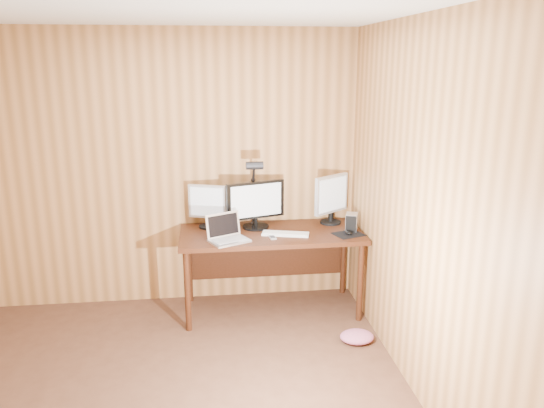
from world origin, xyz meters
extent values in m
plane|color=#AF753F|center=(0.00, 2.00, 1.25)|extent=(4.00, 0.00, 4.00)
plane|color=#AF753F|center=(1.75, 0.00, 1.25)|extent=(0.00, 4.00, 4.00)
cube|color=#37180B|center=(0.93, 1.63, 0.73)|extent=(1.60, 0.70, 0.04)
cube|color=#37180B|center=(0.93, 1.95, 0.45)|extent=(1.48, 0.02, 0.51)
cylinder|color=#37180B|center=(0.19, 1.34, 0.35)|extent=(0.05, 0.05, 0.71)
cylinder|color=#37180B|center=(0.19, 1.92, 0.35)|extent=(0.05, 0.05, 0.71)
cylinder|color=#37180B|center=(1.67, 1.34, 0.35)|extent=(0.05, 0.05, 0.71)
cylinder|color=#37180B|center=(1.67, 1.92, 0.35)|extent=(0.05, 0.05, 0.71)
cylinder|color=black|center=(0.81, 1.78, 0.76)|extent=(0.24, 0.24, 0.02)
cylinder|color=black|center=(0.81, 1.78, 0.80)|extent=(0.04, 0.04, 0.07)
cube|color=black|center=(0.81, 1.78, 1.01)|extent=(0.53, 0.20, 0.34)
cube|color=silver|center=(0.81, 1.76, 1.01)|extent=(0.46, 0.15, 0.29)
cylinder|color=black|center=(0.38, 1.83, 0.76)|extent=(0.16, 0.16, 0.02)
cylinder|color=black|center=(0.38, 1.83, 0.81)|extent=(0.03, 0.03, 0.07)
cube|color=silver|center=(0.38, 1.83, 0.99)|extent=(0.34, 0.15, 0.30)
cube|color=silver|center=(0.37, 1.81, 0.99)|extent=(0.29, 0.11, 0.26)
cylinder|color=black|center=(1.51, 1.83, 0.76)|extent=(0.19, 0.19, 0.02)
cylinder|color=black|center=(1.51, 1.83, 0.81)|extent=(0.04, 0.04, 0.08)
cube|color=silver|center=(1.51, 1.83, 1.03)|extent=(0.35, 0.26, 0.35)
cube|color=silver|center=(1.52, 1.81, 1.03)|extent=(0.29, 0.21, 0.30)
cube|color=silver|center=(0.55, 1.42, 0.76)|extent=(0.37, 0.33, 0.02)
cube|color=silver|center=(0.50, 1.51, 0.87)|extent=(0.30, 0.18, 0.21)
cube|color=black|center=(0.50, 1.51, 0.87)|extent=(0.26, 0.15, 0.17)
cube|color=#B2B2B7|center=(0.55, 1.42, 0.77)|extent=(0.29, 0.23, 0.00)
cube|color=white|center=(1.04, 1.54, 0.76)|extent=(0.42, 0.22, 0.02)
cube|color=white|center=(1.04, 1.54, 0.77)|extent=(0.39, 0.19, 0.00)
cube|color=black|center=(1.59, 1.48, 0.75)|extent=(0.30, 0.27, 0.00)
ellipsoid|color=black|center=(1.59, 1.48, 0.77)|extent=(0.10, 0.12, 0.04)
cube|color=silver|center=(1.64, 1.59, 0.83)|extent=(0.14, 0.16, 0.16)
cube|color=black|center=(1.62, 1.52, 0.83)|extent=(0.09, 0.04, 0.15)
cube|color=silver|center=(0.92, 1.47, 0.76)|extent=(0.06, 0.11, 0.01)
cube|color=black|center=(0.92, 1.47, 0.76)|extent=(0.05, 0.07, 0.00)
cylinder|color=black|center=(1.53, 1.89, 0.81)|extent=(0.05, 0.05, 0.12)
cube|color=black|center=(0.79, 1.87, 0.74)|extent=(0.05, 0.06, 0.06)
cylinder|color=black|center=(0.79, 1.87, 0.96)|extent=(0.03, 0.03, 0.42)
sphere|color=black|center=(0.79, 1.87, 1.17)|extent=(0.04, 0.04, 0.04)
cylinder|color=black|center=(0.79, 1.80, 1.25)|extent=(0.02, 0.15, 0.17)
cylinder|color=black|center=(0.79, 1.72, 1.33)|extent=(0.15, 0.07, 0.07)
camera|label=1|loc=(0.39, -2.78, 2.21)|focal=35.00mm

